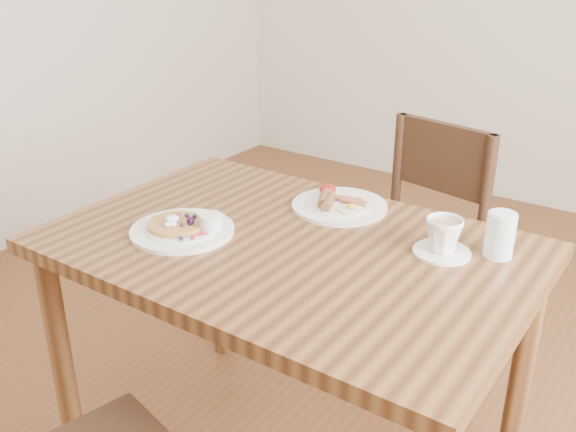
% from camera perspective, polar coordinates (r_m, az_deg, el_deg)
% --- Properties ---
extents(dining_table, '(1.20, 0.80, 0.75)m').
position_cam_1_polar(dining_table, '(1.67, 0.00, -5.32)').
color(dining_table, brown).
rests_on(dining_table, ground).
extents(chair_far, '(0.49, 0.49, 0.88)m').
position_cam_1_polar(chair_far, '(2.26, 11.11, -2.09)').
color(chair_far, '#392114').
rests_on(chair_far, ground).
extents(pancake_plate, '(0.27, 0.27, 0.06)m').
position_cam_1_polar(pancake_plate, '(1.68, -9.23, -1.04)').
color(pancake_plate, white).
rests_on(pancake_plate, dining_table).
extents(breakfast_plate, '(0.27, 0.27, 0.04)m').
position_cam_1_polar(breakfast_plate, '(1.82, 4.48, 1.06)').
color(breakfast_plate, white).
rests_on(breakfast_plate, dining_table).
extents(teacup_saucer, '(0.14, 0.14, 0.09)m').
position_cam_1_polar(teacup_saucer, '(1.59, 13.63, -1.89)').
color(teacup_saucer, white).
rests_on(teacup_saucer, dining_table).
extents(water_glass, '(0.07, 0.07, 0.11)m').
position_cam_1_polar(water_glass, '(1.61, 18.33, -1.61)').
color(water_glass, silver).
rests_on(water_glass, dining_table).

